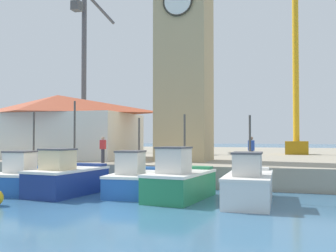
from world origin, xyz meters
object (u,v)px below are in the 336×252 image
object	(u,v)px
clock_tower	(185,50)
warehouse_left	(57,126)
fishing_boat_center	(249,185)
fishing_boat_mid_left	(180,181)
fishing_boat_left_inner	(135,180)
dock_worker_along_quay	(251,151)
dock_worker_near_tower	(103,149)
port_crane_far	(84,87)
fishing_boat_far_left	(27,178)
fishing_boat_left_outer	(67,178)
port_crane_near	(294,61)

from	to	relation	value
clock_tower	warehouse_left	world-z (taller)	clock_tower
fishing_boat_center	fishing_boat_mid_left	bearing A→B (deg)	179.29
fishing_boat_left_inner	dock_worker_along_quay	size ratio (longest dim) A/B	2.88
dock_worker_near_tower	fishing_boat_left_inner	bearing A→B (deg)	-46.42
fishing_boat_center	clock_tower	world-z (taller)	clock_tower
fishing_boat_left_inner	dock_worker_near_tower	xyz separation A→B (m)	(-3.65, 3.83, 1.36)
port_crane_far	dock_worker_near_tower	xyz separation A→B (m)	(10.45, -16.60, -6.23)
fishing_boat_far_left	clock_tower	xyz separation A→B (m)	(6.18, 8.44, 8.03)
clock_tower	warehouse_left	bearing A→B (deg)	174.10
fishing_boat_far_left	fishing_boat_center	xyz separation A→B (m)	(11.21, -0.03, 0.06)
fishing_boat_left_outer	dock_worker_along_quay	world-z (taller)	fishing_boat_left_outer
fishing_boat_left_outer	port_crane_near	distance (m)	25.32
fishing_boat_left_outer	port_crane_far	distance (m)	25.25
dock_worker_along_quay	clock_tower	bearing A→B (deg)	140.67
fishing_boat_center	dock_worker_near_tower	xyz separation A→B (m)	(-9.28, 4.77, 1.31)
warehouse_left	dock_worker_along_quay	distance (m)	16.14
fishing_boat_left_inner	port_crane_near	distance (m)	23.21
fishing_boat_left_outer	fishing_boat_far_left	bearing A→B (deg)	176.25
dock_worker_near_tower	clock_tower	bearing A→B (deg)	41.03
fishing_boat_far_left	clock_tower	world-z (taller)	clock_tower
dock_worker_along_quay	port_crane_far	bearing A→B (deg)	139.21
port_crane_near	dock_worker_near_tower	size ratio (longest dim) A/B	14.08
fishing_boat_center	port_crane_near	bearing A→B (deg)	83.62
fishing_boat_far_left	fishing_boat_left_inner	distance (m)	5.65
port_crane_near	port_crane_far	xyz separation A→B (m)	(-22.05, 0.63, -1.55)
dock_worker_near_tower	dock_worker_along_quay	distance (m)	9.00
clock_tower	fishing_boat_mid_left	bearing A→B (deg)	-77.14
fishing_boat_far_left	fishing_boat_left_inner	world-z (taller)	fishing_boat_far_left
fishing_boat_far_left	fishing_boat_center	world-z (taller)	fishing_boat_far_left
fishing_boat_left_outer	port_crane_far	xyz separation A→B (m)	(-10.92, 21.50, 7.51)
fishing_boat_left_outer	warehouse_left	xyz separation A→B (m)	(-6.74, 9.69, 2.92)
dock_worker_near_tower	dock_worker_along_quay	size ratio (longest dim) A/B	1.00
clock_tower	port_crane_far	bearing A→B (deg)	138.75
fishing_boat_left_outer	port_crane_near	world-z (taller)	port_crane_near
fishing_boat_left_outer	dock_worker_along_quay	bearing A→B (deg)	28.91
fishing_boat_mid_left	warehouse_left	bearing A→B (deg)	142.60
fishing_boat_center	dock_worker_along_quay	distance (m)	4.77
fishing_boat_center	fishing_boat_left_inner	bearing A→B (deg)	170.60
fishing_boat_far_left	warehouse_left	size ratio (longest dim) A/B	0.36
fishing_boat_left_outer	fishing_boat_center	xyz separation A→B (m)	(8.81, 0.13, -0.03)
fishing_boat_center	clock_tower	bearing A→B (deg)	120.68
fishing_boat_mid_left	dock_worker_along_quay	xyz separation A→B (m)	(2.82, 4.54, 1.27)
warehouse_left	port_crane_far	size ratio (longest dim) A/B	0.67
port_crane_near	fishing_boat_mid_left	bearing A→B (deg)	-104.66
fishing_boat_mid_left	fishing_boat_left_inner	bearing A→B (deg)	160.54
dock_worker_along_quay	dock_worker_near_tower	bearing A→B (deg)	178.80
port_crane_far	dock_worker_near_tower	size ratio (longest dim) A/B	11.34
fishing_boat_far_left	dock_worker_near_tower	distance (m)	5.30
fishing_boat_left_inner	fishing_boat_mid_left	world-z (taller)	fishing_boat_mid_left
dock_worker_along_quay	port_crane_near	bearing A→B (deg)	80.87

